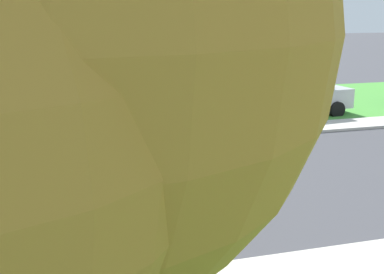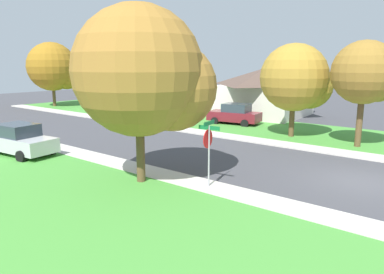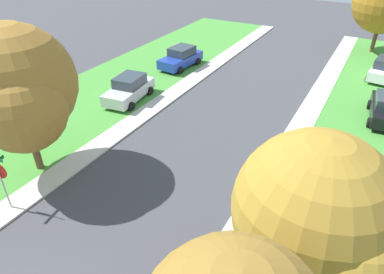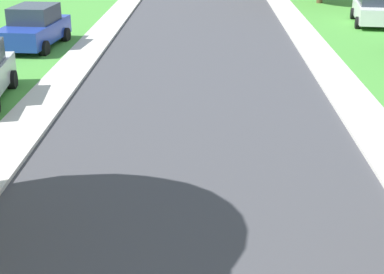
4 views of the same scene
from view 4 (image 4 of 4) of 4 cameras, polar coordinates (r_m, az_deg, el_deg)
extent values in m
cube|color=beige|center=(14.84, -18.05, -1.33)|extent=(1.40, 56.00, 0.10)
cube|color=#1E389E|center=(25.55, -15.13, 9.85)|extent=(2.18, 4.44, 0.76)
cube|color=#2D3842|center=(25.61, -15.12, 11.52)|extent=(1.78, 2.24, 0.68)
cylinder|color=black|center=(24.09, -14.16, 8.34)|extent=(0.30, 0.66, 0.64)
cylinder|color=black|center=(24.78, -18.10, 8.28)|extent=(0.30, 0.66, 0.64)
cylinder|color=black|center=(26.54, -12.18, 9.68)|extent=(0.30, 0.66, 0.64)
cylinder|color=black|center=(27.17, -15.83, 9.62)|extent=(0.30, 0.66, 0.64)
cylinder|color=black|center=(19.88, -17.11, 5.32)|extent=(0.31, 0.66, 0.64)
cube|color=white|center=(31.17, 17.37, 11.61)|extent=(2.38, 4.51, 0.76)
cylinder|color=black|center=(32.43, 15.42, 11.48)|extent=(0.33, 0.67, 0.64)
cylinder|color=black|center=(29.82, 15.86, 10.62)|extent=(0.33, 0.67, 0.64)
camera|label=1|loc=(13.44, 59.54, 5.66)|focal=49.35mm
camera|label=2|loc=(16.56, -96.70, -4.70)|focal=33.82mm
camera|label=3|loc=(9.10, 108.81, 30.19)|focal=32.29mm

